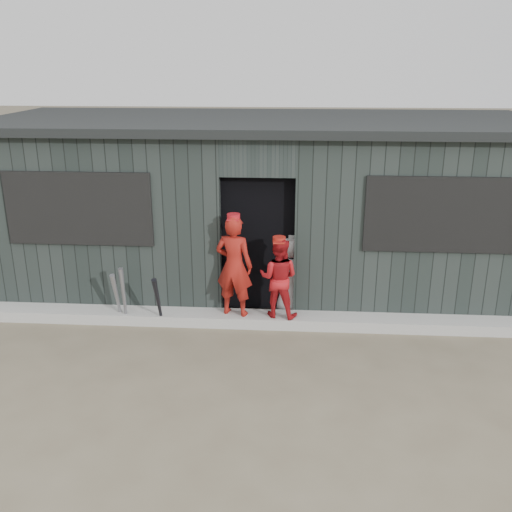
# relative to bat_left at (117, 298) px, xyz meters

# --- Properties ---
(ground) EXTENTS (80.00, 80.00, 0.00)m
(ground) POSITION_rel_bat_left_xyz_m (1.88, -1.70, -0.39)
(ground) COLOR brown
(ground) RESTS_ON ground
(curb) EXTENTS (8.00, 0.36, 0.15)m
(curb) POSITION_rel_bat_left_xyz_m (1.88, 0.12, -0.31)
(curb) COLOR #A1A19C
(curb) RESTS_ON ground
(bat_left) EXTENTS (0.07, 0.31, 0.78)m
(bat_left) POSITION_rel_bat_left_xyz_m (0.00, 0.00, 0.00)
(bat_left) COLOR gray
(bat_left) RESTS_ON ground
(bat_mid) EXTENTS (0.08, 0.18, 0.85)m
(bat_mid) POSITION_rel_bat_left_xyz_m (0.10, -0.02, 0.03)
(bat_mid) COLOR slate
(bat_mid) RESTS_ON ground
(bat_right) EXTENTS (0.08, 0.36, 0.78)m
(bat_right) POSITION_rel_bat_left_xyz_m (0.59, -0.10, -0.00)
(bat_right) COLOR black
(bat_right) RESTS_ON ground
(player_red_left) EXTENTS (0.57, 0.44, 1.38)m
(player_red_left) POSITION_rel_bat_left_xyz_m (1.59, 0.13, 0.45)
(player_red_left) COLOR maroon
(player_red_left) RESTS_ON curb
(player_red_right) EXTENTS (0.60, 0.51, 1.09)m
(player_red_right) POSITION_rel_bat_left_xyz_m (2.18, 0.12, 0.31)
(player_red_right) COLOR #AF151A
(player_red_right) RESTS_ON curb
(player_grey_back) EXTENTS (0.61, 0.44, 1.16)m
(player_grey_back) POSITION_rel_bat_left_xyz_m (2.34, 0.52, 0.19)
(player_grey_back) COLOR #ADADAD
(player_grey_back) RESTS_ON ground
(dugout) EXTENTS (8.30, 3.30, 2.62)m
(dugout) POSITION_rel_bat_left_xyz_m (1.88, 1.81, 0.90)
(dugout) COLOR black
(dugout) RESTS_ON ground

